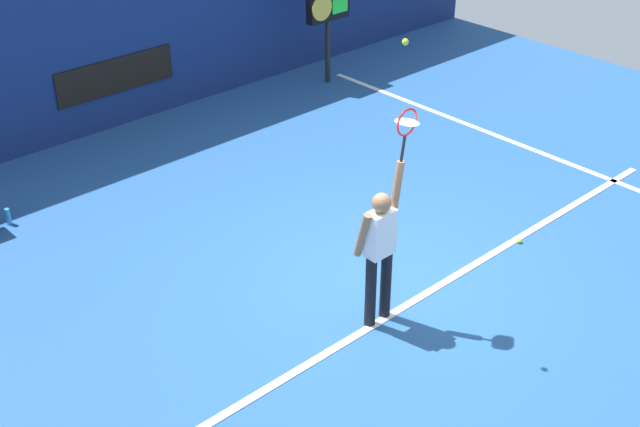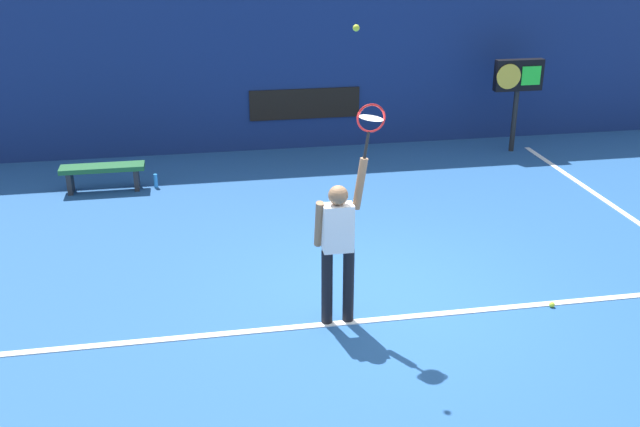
# 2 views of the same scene
# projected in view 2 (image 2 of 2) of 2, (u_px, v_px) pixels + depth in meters

# --- Properties ---
(ground_plane) EXTENTS (18.00, 18.00, 0.00)m
(ground_plane) POSITION_uv_depth(u_px,v_px,m) (385.00, 295.00, 9.22)
(ground_plane) COLOR #23518C
(back_wall) EXTENTS (18.00, 0.20, 3.45)m
(back_wall) POSITION_uv_depth(u_px,v_px,m) (304.00, 61.00, 14.42)
(back_wall) COLOR navy
(back_wall) RESTS_ON ground_plane
(sponsor_banner_center) EXTENTS (2.20, 0.03, 0.60)m
(sponsor_banner_center) POSITION_uv_depth(u_px,v_px,m) (305.00, 104.00, 14.62)
(sponsor_banner_center) COLOR black
(court_baseline) EXTENTS (10.00, 0.10, 0.01)m
(court_baseline) POSITION_uv_depth(u_px,v_px,m) (398.00, 318.00, 8.69)
(court_baseline) COLOR white
(court_baseline) RESTS_ON ground_plane
(court_sideline) EXTENTS (0.10, 7.00, 0.01)m
(court_sideline) POSITION_uv_depth(u_px,v_px,m) (622.00, 212.00, 11.76)
(court_sideline) COLOR white
(court_sideline) RESTS_ON ground_plane
(tennis_player) EXTENTS (0.57, 0.31, 1.99)m
(tennis_player) POSITION_uv_depth(u_px,v_px,m) (338.00, 243.00, 8.24)
(tennis_player) COLOR black
(tennis_player) RESTS_ON ground_plane
(tennis_racket) EXTENTS (0.36, 0.27, 0.62)m
(tennis_racket) POSITION_uv_depth(u_px,v_px,m) (371.00, 121.00, 7.77)
(tennis_racket) COLOR black
(tennis_ball) EXTENTS (0.07, 0.07, 0.07)m
(tennis_ball) POSITION_uv_depth(u_px,v_px,m) (356.00, 28.00, 7.28)
(tennis_ball) COLOR #CCE033
(scoreboard_clock) EXTENTS (0.96, 0.20, 1.82)m
(scoreboard_clock) POSITION_uv_depth(u_px,v_px,m) (518.00, 80.00, 14.23)
(scoreboard_clock) COLOR black
(scoreboard_clock) RESTS_ON ground_plane
(court_bench) EXTENTS (1.40, 0.36, 0.45)m
(court_bench) POSITION_uv_depth(u_px,v_px,m) (103.00, 172.00, 12.55)
(court_bench) COLOR #1E592D
(court_bench) RESTS_ON ground_plane
(water_bottle) EXTENTS (0.07, 0.07, 0.24)m
(water_bottle) POSITION_uv_depth(u_px,v_px,m) (156.00, 181.00, 12.77)
(water_bottle) COLOR #338CD8
(water_bottle) RESTS_ON ground_plane
(spare_ball) EXTENTS (0.07, 0.07, 0.07)m
(spare_ball) POSITION_uv_depth(u_px,v_px,m) (552.00, 305.00, 8.93)
(spare_ball) COLOR #CCE033
(spare_ball) RESTS_ON ground_plane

